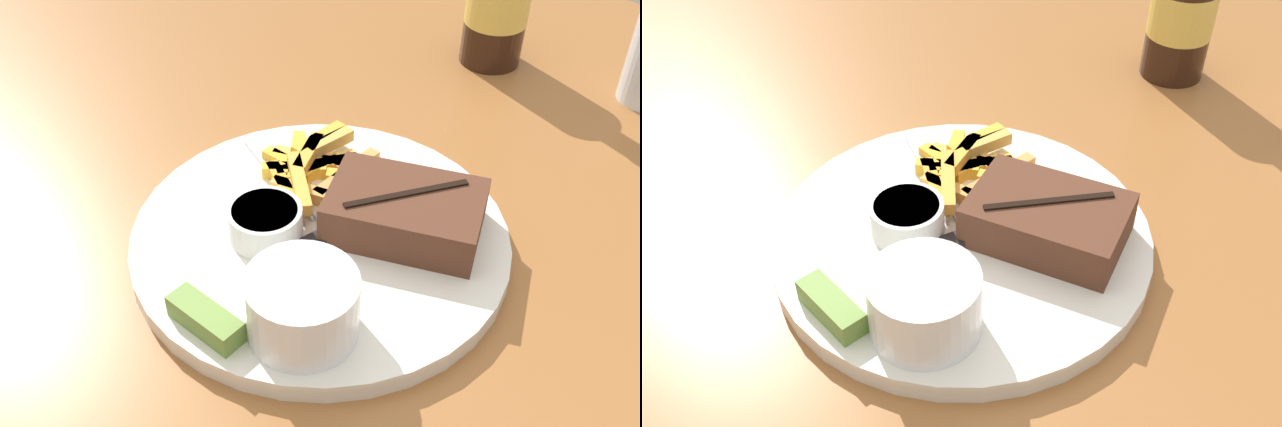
{
  "view_description": "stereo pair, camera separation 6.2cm",
  "coord_description": "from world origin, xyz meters",
  "views": [
    {
      "loc": [
        0.32,
        -0.34,
        1.22
      ],
      "look_at": [
        0.0,
        0.0,
        0.81
      ],
      "focal_mm": 42.0,
      "sensor_mm": 36.0,
      "label": 1
    },
    {
      "loc": [
        0.37,
        -0.3,
        1.22
      ],
      "look_at": [
        0.0,
        0.0,
        0.81
      ],
      "focal_mm": 42.0,
      "sensor_mm": 36.0,
      "label": 2
    }
  ],
  "objects": [
    {
      "name": "pickle_spear",
      "position": [
        0.01,
        -0.14,
        0.8
      ],
      "size": [
        0.06,
        0.02,
        0.02
      ],
      "color": "olive",
      "rests_on": "dinner_plate"
    },
    {
      "name": "beer_bottle",
      "position": [
        -0.08,
        0.37,
        0.85
      ],
      "size": [
        0.07,
        0.07,
        0.22
      ],
      "color": "black",
      "rests_on": "dining_table"
    },
    {
      "name": "fork_utensil",
      "position": [
        -0.08,
        0.03,
        0.79
      ],
      "size": [
        0.13,
        0.05,
        0.0
      ],
      "rotation": [
        0.0,
        0.0,
        5.96
      ],
      "color": "#B7B7BC",
      "rests_on": "dinner_plate"
    },
    {
      "name": "dining_table",
      "position": [
        0.0,
        0.0,
        0.7
      ],
      "size": [
        1.33,
        1.28,
        0.77
      ],
      "color": "#935B2D",
      "rests_on": "ground_plane"
    },
    {
      "name": "dinner_plate",
      "position": [
        0.0,
        0.0,
        0.78
      ],
      "size": [
        0.32,
        0.32,
        0.02
      ],
      "color": "silver",
      "rests_on": "dining_table"
    },
    {
      "name": "dipping_sauce_cup",
      "position": [
        -0.03,
        -0.04,
        0.8
      ],
      "size": [
        0.06,
        0.06,
        0.03
      ],
      "color": "silver",
      "rests_on": "dinner_plate"
    },
    {
      "name": "knife_utensil",
      "position": [
        0.02,
        0.04,
        0.79
      ],
      "size": [
        0.05,
        0.17,
        0.01
      ],
      "rotation": [
        0.0,
        0.0,
        1.38
      ],
      "color": "#B7B7BC",
      "rests_on": "dinner_plate"
    },
    {
      "name": "fries_pile",
      "position": [
        -0.06,
        0.05,
        0.8
      ],
      "size": [
        0.12,
        0.12,
        0.02
      ],
      "color": "gold",
      "rests_on": "dinner_plate"
    },
    {
      "name": "steak_portion",
      "position": [
        0.05,
        0.05,
        0.81
      ],
      "size": [
        0.15,
        0.13,
        0.04
      ],
      "color": "#512D1E",
      "rests_on": "dinner_plate"
    },
    {
      "name": "coleslaw_cup",
      "position": [
        0.07,
        -0.09,
        0.82
      ],
      "size": [
        0.08,
        0.08,
        0.05
      ],
      "color": "white",
      "rests_on": "dinner_plate"
    }
  ]
}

